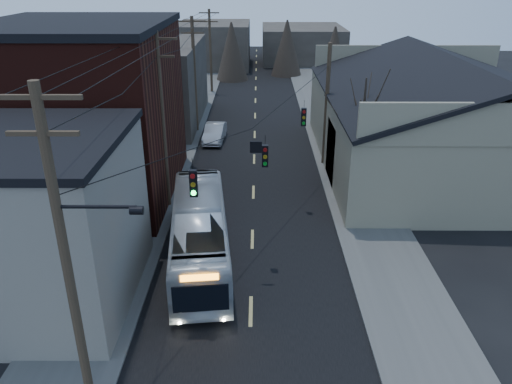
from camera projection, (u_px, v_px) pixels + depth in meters
road_surface at (255, 142)px, 40.61m from camera, size 9.00×110.00×0.02m
sidewalk_left at (175, 141)px, 40.61m from camera, size 4.00×110.00×0.12m
sidewalk_right at (334, 142)px, 40.56m from camera, size 4.00×110.00×0.12m
building_clapboard at (27, 224)px, 20.05m from camera, size 8.00×8.00×7.00m
building_brick at (84, 115)px, 29.48m from camera, size 10.00×12.00×10.00m
building_left_far at (149, 84)px, 44.70m from camera, size 9.00×14.00×7.00m
warehouse at (439, 128)px, 34.90m from camera, size 16.16×20.60×7.73m
building_far_left at (214, 45)px, 71.35m from camera, size 10.00×12.00×6.00m
building_far_right at (302, 44)px, 76.07m from camera, size 12.00×14.00×5.00m
bare_tree at (361, 138)px, 29.99m from camera, size 0.40×0.40×7.20m
utility_lines at (207, 99)px, 33.25m from camera, size 11.24×45.28×10.50m
bus at (200, 233)px, 23.57m from camera, size 3.65×10.78×2.94m
parked_car at (215, 133)px, 40.56m from camera, size 1.76×4.39×1.42m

